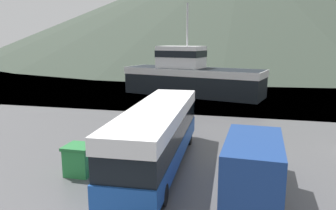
% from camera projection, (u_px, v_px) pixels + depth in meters
% --- Properties ---
extents(water_surface, '(240.00, 240.00, 0.00)m').
position_uv_depth(water_surface, '(237.00, 54.00, 142.67)').
color(water_surface, '#475B6B').
rests_on(water_surface, ground).
extents(hill_backdrop, '(206.39, 206.39, 43.39)m').
position_uv_depth(hill_backdrop, '(242.00, 3.00, 139.81)').
color(hill_backdrop, '#333D33').
rests_on(hill_backdrop, ground).
extents(tour_bus, '(2.97, 11.30, 3.13)m').
position_uv_depth(tour_bus, '(158.00, 133.00, 16.43)').
color(tour_bus, '#194799').
rests_on(tour_bus, ground).
extents(delivery_van, '(2.41, 6.43, 2.59)m').
position_uv_depth(delivery_van, '(253.00, 164.00, 13.40)').
color(delivery_van, navy).
rests_on(delivery_van, ground).
extents(fishing_boat, '(16.82, 8.48, 10.44)m').
position_uv_depth(fishing_boat, '(191.00, 76.00, 38.08)').
color(fishing_boat, black).
rests_on(fishing_boat, water_surface).
extents(storage_bin, '(1.31, 1.29, 1.45)m').
position_uv_depth(storage_bin, '(80.00, 160.00, 15.66)').
color(storage_bin, '#287F3D').
rests_on(storage_bin, ground).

